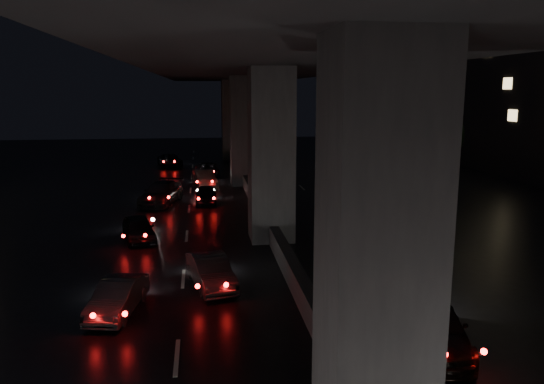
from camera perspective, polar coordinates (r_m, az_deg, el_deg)
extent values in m
plane|color=black|center=(20.65, 1.77, -8.80)|extent=(120.00, 120.00, 0.00)
cube|color=#37373A|center=(10.16, 11.29, -6.26)|extent=(2.00, 2.00, 8.00)
cube|color=#37373A|center=(24.56, -0.10, 3.98)|extent=(2.00, 2.00, 8.00)
cube|color=#37373A|center=(39.41, -3.02, 6.59)|extent=(2.00, 2.00, 8.00)
cube|color=#37373A|center=(54.34, -4.35, 7.76)|extent=(2.00, 2.00, 8.00)
cube|color=black|center=(24.45, -0.10, 15.11)|extent=(12.00, 80.00, 1.50)
cube|color=#37373A|center=(24.49, -14.37, 17.71)|extent=(0.40, 80.00, 1.00)
cube|color=#37373A|center=(25.98, 13.30, 17.35)|extent=(0.40, 80.00, 1.00)
cube|color=#37373A|center=(25.24, -0.10, -4.10)|extent=(0.45, 70.00, 0.85)
cylinder|color=black|center=(34.71, 16.60, 1.23)|extent=(0.44, 0.44, 2.80)
sphere|color=black|center=(34.37, 16.86, 5.88)|extent=(3.80, 3.80, 3.80)
cylinder|color=black|center=(49.58, 9.03, 4.34)|extent=(0.44, 0.44, 2.80)
sphere|color=black|center=(49.34, 9.13, 7.60)|extent=(3.80, 3.80, 3.80)
cylinder|color=#2D2D33|center=(40.06, 13.98, 7.07)|extent=(0.18, 0.18, 9.00)
cube|color=#2D2D33|center=(39.64, 12.76, 13.46)|extent=(2.40, 0.10, 0.10)
sphere|color=gold|center=(39.26, 11.20, 13.25)|extent=(0.44, 0.44, 0.44)
imported|color=black|center=(15.66, 16.83, -13.55)|extent=(2.61, 4.44, 1.21)
imported|color=#242527|center=(17.75, -16.28, -10.79)|extent=(1.74, 3.40, 1.07)
imported|color=black|center=(19.33, -6.60, -8.51)|extent=(1.89, 3.58, 1.12)
imported|color=black|center=(25.76, -14.15, -3.82)|extent=(2.06, 3.52, 1.12)
imported|color=black|center=(33.57, -11.81, -0.13)|extent=(2.96, 4.91, 1.33)
imported|color=black|center=(33.23, -7.13, -0.31)|extent=(1.33, 3.20, 1.08)
imported|color=#49463F|center=(38.73, -7.28, 1.41)|extent=(1.88, 3.95, 1.25)
imported|color=black|center=(43.64, -6.96, 2.39)|extent=(1.97, 4.04, 1.11)
imported|color=black|center=(49.93, -10.91, 3.36)|extent=(2.67, 4.41, 1.14)
imported|color=slate|center=(51.13, -1.29, 3.80)|extent=(2.37, 3.96, 1.26)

